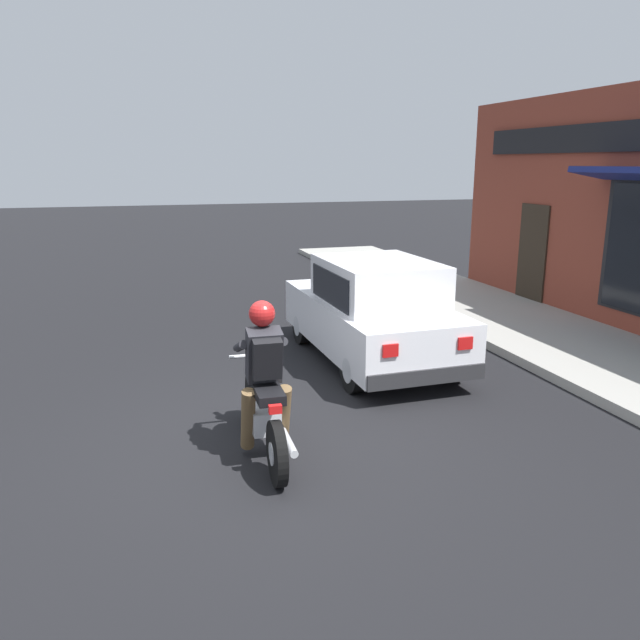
# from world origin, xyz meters

# --- Properties ---
(ground_plane) EXTENTS (80.00, 80.00, 0.00)m
(ground_plane) POSITION_xyz_m (0.00, 0.00, 0.00)
(ground_plane) COLOR black
(sidewalk_curb) EXTENTS (2.60, 22.00, 0.14)m
(sidewalk_curb) POSITION_xyz_m (5.47, 3.00, 0.07)
(sidewalk_curb) COLOR #9E9B93
(sidewalk_curb) RESTS_ON ground
(motorcycle_with_rider) EXTENTS (0.56, 2.02, 1.62)m
(motorcycle_with_rider) POSITION_xyz_m (-0.04, -0.08, 0.68)
(motorcycle_with_rider) COLOR black
(motorcycle_with_rider) RESTS_ON ground
(car_hatchback) EXTENTS (1.69, 3.80, 1.57)m
(car_hatchback) POSITION_xyz_m (2.15, 2.45, 0.77)
(car_hatchback) COLOR black
(car_hatchback) RESTS_ON ground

